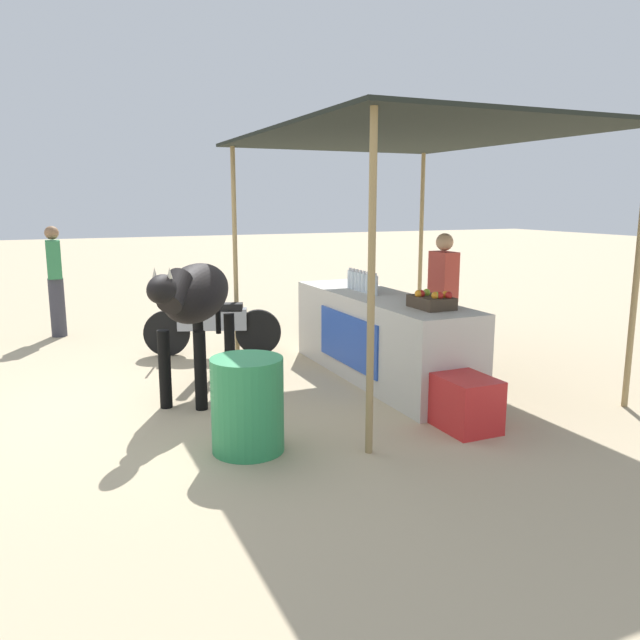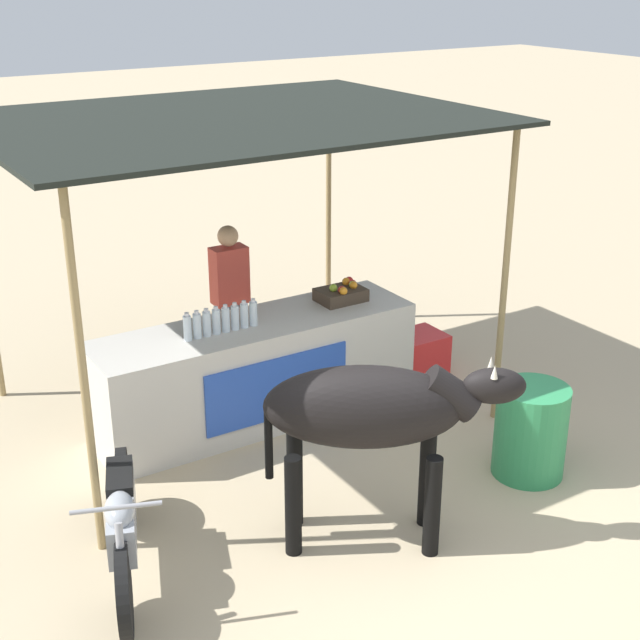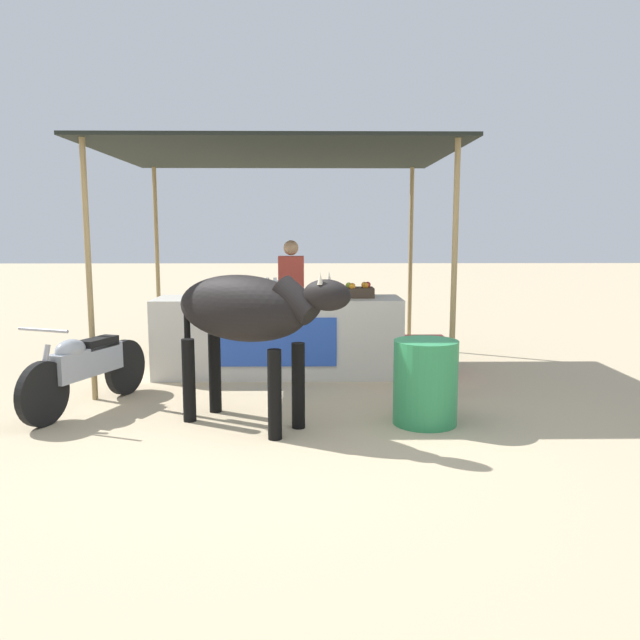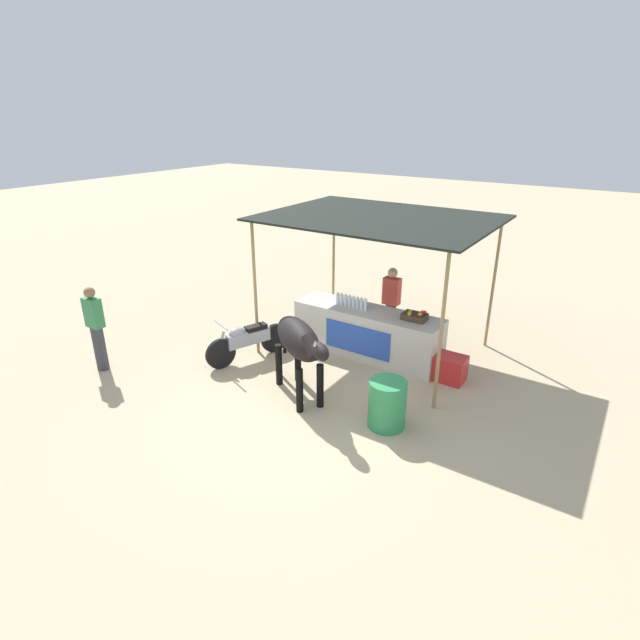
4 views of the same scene
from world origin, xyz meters
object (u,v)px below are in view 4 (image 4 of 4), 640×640
Objects in this scene: water_barrel at (387,404)px; motorcycle_parked at (247,340)px; stall_counter at (367,332)px; cow at (300,342)px; cooler_box at (449,368)px; fruit_crate at (415,316)px; passerby_on_street at (96,328)px; vendor_behind_counter at (391,305)px.

water_barrel is 0.45× the size of motorcycle_parked.
stall_counter is at bearing 125.70° from water_barrel.
stall_counter is at bearing 85.28° from cow.
stall_counter reaches higher than water_barrel.
fruit_crate is at bearing 169.36° from cooler_box.
water_barrel is (1.45, -2.02, -0.09)m from stall_counter.
fruit_crate reaches higher than water_barrel.
passerby_on_street is (-4.86, -3.38, -0.19)m from fruit_crate.
stall_counter is 5.14m from passerby_on_street.
cow is at bearing -94.72° from stall_counter.
fruit_crate is 0.27× the size of vendor_behind_counter.
water_barrel is 1.75m from cow.
motorcycle_parked is at bearing 41.45° from passerby_on_street.
cow is 3.95m from passerby_on_street.
stall_counter is 1.77m from cooler_box.
motorcycle_parked is at bearing -131.13° from vendor_behind_counter.
motorcycle_parked is at bearing -140.67° from stall_counter.
motorcycle_parked is (-1.67, 0.56, -0.60)m from cow.
stall_counter is 1.73× the size of cow.
vendor_behind_counter is (0.13, 0.75, 0.37)m from stall_counter.
stall_counter reaches higher than motorcycle_parked.
vendor_behind_counter reaches higher than fruit_crate.
vendor_behind_counter is 1.92m from cooler_box.
vendor_behind_counter reaches higher than cooler_box.
water_barrel is at bearing -76.65° from fruit_crate.
water_barrel is 0.47× the size of passerby_on_street.
fruit_crate reaches higher than stall_counter.
stall_counter is 2.38m from motorcycle_parked.
vendor_behind_counter reaches higher than cow.
fruit_crate is (0.96, 0.05, 0.55)m from stall_counter.
stall_counter is 0.85m from vendor_behind_counter.
cow is at bearing -134.28° from cooler_box.
passerby_on_street is (-3.73, -1.27, -0.18)m from cow.
water_barrel is 0.45× the size of cow.
fruit_crate is 2.40m from cow.
cooler_box is (1.61, -0.85, -0.61)m from vendor_behind_counter.
vendor_behind_counter is 2.84m from cow.
cooler_box is 0.35× the size of motorcycle_parked.
cooler_box is at bearing 81.29° from water_barrel.
cooler_box is (1.75, -0.10, -0.24)m from stall_counter.
vendor_behind_counter and passerby_on_street have the same top height.
fruit_crate is 0.27× the size of passerby_on_street.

